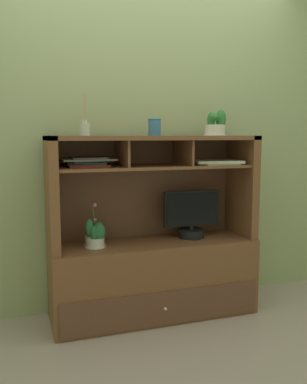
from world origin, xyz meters
name	(u,v)px	position (x,y,z in m)	size (l,w,h in m)	color
floor_plane	(154,315)	(0.00, 0.00, -0.01)	(6.00, 6.00, 0.02)	#A59188
back_wall	(142,124)	(0.00, 0.27, 1.40)	(6.00, 0.02, 2.80)	#929F6D
media_console	(153,259)	(0.00, 0.01, 0.42)	(1.48, 0.50, 1.31)	brown
tv_monitor	(192,218)	(0.31, 0.02, 0.70)	(0.44, 0.19, 0.35)	black
potted_orchid	(95,240)	(-0.43, 0.01, 0.59)	(0.16, 0.16, 0.30)	#929B8E
potted_fern	(95,235)	(-0.43, -0.03, 0.64)	(0.14, 0.14, 0.20)	beige
magazine_stack_left	(88,161)	(-0.46, 0.05, 1.14)	(0.37, 0.28, 0.06)	#A6292D
magazine_stack_centre	(217,162)	(0.48, -0.04, 1.12)	(0.38, 0.28, 0.03)	gray
diffuser_bottle	(85,128)	(-0.48, -0.01, 1.36)	(0.07, 0.07, 0.28)	beige
potted_succulent	(215,126)	(0.49, 0.01, 1.38)	(0.17, 0.17, 0.19)	silver
ceramic_vase	(154,127)	(0.00, -0.02, 1.37)	(0.09, 0.09, 0.12)	#31668C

